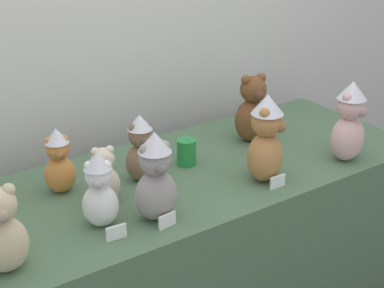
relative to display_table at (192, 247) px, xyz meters
The scene contains 15 objects.
wall_back 1.14m from the display_table, 90.00° to the left, with size 7.00×0.08×2.60m, color silver.
display_table is the anchor object (origin of this frame).
teddy_bear_chestnut 0.65m from the display_table, 14.66° to the left, with size 0.18×0.16×0.31m.
teddy_bear_ginger 0.72m from the display_table, 164.76° to the left, with size 0.14×0.13×0.26m.
teddy_bear_mocha 0.54m from the display_table, 166.34° to the left, with size 0.13×0.11×0.27m.
teddy_bear_snow 0.71m from the display_table, 161.41° to the right, with size 0.16×0.15×0.27m.
teddy_bear_ash 0.65m from the display_table, 143.06° to the right, with size 0.17×0.15×0.33m.
teddy_bear_blush 0.84m from the display_table, 24.88° to the right, with size 0.18×0.16×0.35m.
teddy_bear_cream 0.62m from the display_table, behind, with size 0.13×0.12×0.22m.
teddy_bear_sand 1.00m from the display_table, 164.45° to the right, with size 0.16×0.14×0.28m.
teddy_bear_caramel 0.61m from the display_table, 49.68° to the right, with size 0.21×0.20×0.35m.
party_cup_green 0.42m from the display_table, 74.78° to the left, with size 0.08×0.08×0.11m, color #238C3D.
name_card_front_left 0.58m from the display_table, 135.79° to the right, with size 0.07×0.01×0.05m, color white.
name_card_front_middle 0.68m from the display_table, 151.01° to the right, with size 0.07×0.01×0.05m, color white.
name_card_front_right 0.53m from the display_table, 57.95° to the right, with size 0.07×0.01×0.05m, color white.
Camera 1 is at (-1.21, -1.50, 1.79)m, focal length 54.98 mm.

